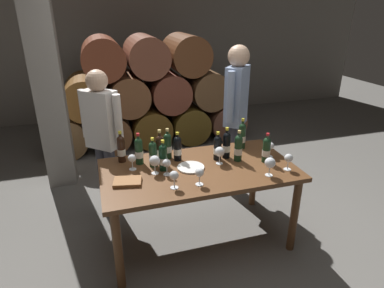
{
  "coord_description": "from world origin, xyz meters",
  "views": [
    {
      "loc": [
        -0.81,
        -2.45,
        2.08
      ],
      "look_at": [
        0.0,
        0.2,
        0.91
      ],
      "focal_mm": 30.68,
      "sensor_mm": 36.0,
      "label": 1
    }
  ],
  "objects_px": {
    "dining_table": "(199,177)",
    "wine_bottle_9": "(242,135)",
    "wine_bottle_1": "(163,157)",
    "wine_glass_8": "(220,152)",
    "serving_plate": "(191,167)",
    "wine_bottle_4": "(160,149)",
    "wine_glass_6": "(270,147)",
    "wine_bottle_0": "(226,145)",
    "wine_glass_0": "(270,163)",
    "wine_bottle_11": "(121,149)",
    "wine_glass_3": "(289,159)",
    "wine_bottle_5": "(218,147)",
    "wine_bottle_10": "(139,151)",
    "wine_glass_5": "(155,161)",
    "wine_bottle_2": "(153,154)",
    "taster_seated_left": "(103,132)",
    "wine_glass_1": "(132,159)",
    "wine_bottle_8": "(238,148)",
    "wine_glass_4": "(167,164)",
    "sommelier_presenting": "(236,107)",
    "wine_bottle_3": "(178,148)",
    "tasting_notebook": "(127,182)",
    "wine_bottle_7": "(168,145)",
    "wine_glass_2": "(174,176)",
    "wine_bottle_6": "(266,149)"
  },
  "relations": [
    {
      "from": "wine_bottle_5",
      "to": "sommelier_presenting",
      "type": "relative_size",
      "value": 0.16
    },
    {
      "from": "wine_glass_0",
      "to": "wine_glass_3",
      "type": "height_order",
      "value": "wine_glass_0"
    },
    {
      "from": "wine_bottle_1",
      "to": "wine_glass_8",
      "type": "bearing_deg",
      "value": -3.18
    },
    {
      "from": "wine_bottle_6",
      "to": "wine_bottle_11",
      "type": "relative_size",
      "value": 0.94
    },
    {
      "from": "wine_bottle_2",
      "to": "wine_glass_5",
      "type": "bearing_deg",
      "value": -95.6
    },
    {
      "from": "wine_glass_3",
      "to": "sommelier_presenting",
      "type": "bearing_deg",
      "value": 93.09
    },
    {
      "from": "wine_bottle_9",
      "to": "wine_glass_1",
      "type": "relative_size",
      "value": 2.17
    },
    {
      "from": "wine_bottle_1",
      "to": "wine_bottle_0",
      "type": "bearing_deg",
      "value": 7.17
    },
    {
      "from": "wine_bottle_10",
      "to": "wine_glass_6",
      "type": "height_order",
      "value": "wine_bottle_10"
    },
    {
      "from": "wine_bottle_0",
      "to": "wine_bottle_7",
      "type": "distance_m",
      "value": 0.55
    },
    {
      "from": "wine_glass_1",
      "to": "tasting_notebook",
      "type": "xyz_separation_m",
      "value": [
        -0.07,
        -0.23,
        -0.09
      ]
    },
    {
      "from": "wine_glass_0",
      "to": "wine_bottle_6",
      "type": "bearing_deg",
      "value": 67.53
    },
    {
      "from": "wine_bottle_4",
      "to": "wine_glass_6",
      "type": "bearing_deg",
      "value": -10.3
    },
    {
      "from": "dining_table",
      "to": "wine_bottle_9",
      "type": "height_order",
      "value": "wine_bottle_9"
    },
    {
      "from": "wine_glass_6",
      "to": "sommelier_presenting",
      "type": "bearing_deg",
      "value": 92.96
    },
    {
      "from": "sommelier_presenting",
      "to": "taster_seated_left",
      "type": "xyz_separation_m",
      "value": [
        -1.45,
        -0.03,
        -0.12
      ]
    },
    {
      "from": "wine_bottle_0",
      "to": "wine_glass_5",
      "type": "xyz_separation_m",
      "value": [
        -0.7,
        -0.12,
        -0.01
      ]
    },
    {
      "from": "wine_bottle_10",
      "to": "wine_glass_1",
      "type": "relative_size",
      "value": 2.05
    },
    {
      "from": "wine_bottle_0",
      "to": "wine_bottle_3",
      "type": "bearing_deg",
      "value": 169.94
    },
    {
      "from": "wine_glass_8",
      "to": "serving_plate",
      "type": "relative_size",
      "value": 0.68
    },
    {
      "from": "wine_bottle_2",
      "to": "taster_seated_left",
      "type": "xyz_separation_m",
      "value": [
        -0.4,
        0.56,
        0.04
      ]
    },
    {
      "from": "wine_bottle_0",
      "to": "serving_plate",
      "type": "bearing_deg",
      "value": -163.24
    },
    {
      "from": "dining_table",
      "to": "wine_glass_8",
      "type": "distance_m",
      "value": 0.29
    },
    {
      "from": "wine_bottle_7",
      "to": "wine_glass_1",
      "type": "distance_m",
      "value": 0.38
    },
    {
      "from": "wine_bottle_8",
      "to": "wine_bottle_1",
      "type": "bearing_deg",
      "value": 178.97
    },
    {
      "from": "wine_bottle_6",
      "to": "wine_glass_6",
      "type": "bearing_deg",
      "value": 42.68
    },
    {
      "from": "wine_bottle_6",
      "to": "wine_glass_5",
      "type": "height_order",
      "value": "wine_bottle_6"
    },
    {
      "from": "wine_bottle_11",
      "to": "wine_glass_3",
      "type": "xyz_separation_m",
      "value": [
        1.36,
        -0.59,
        -0.02
      ]
    },
    {
      "from": "wine_bottle_3",
      "to": "wine_bottle_8",
      "type": "distance_m",
      "value": 0.56
    },
    {
      "from": "wine_glass_1",
      "to": "wine_bottle_0",
      "type": "bearing_deg",
      "value": -0.56
    },
    {
      "from": "wine_bottle_2",
      "to": "dining_table",
      "type": "bearing_deg",
      "value": -22.82
    },
    {
      "from": "wine_glass_0",
      "to": "sommelier_presenting",
      "type": "height_order",
      "value": "sommelier_presenting"
    },
    {
      "from": "wine_glass_8",
      "to": "serving_plate",
      "type": "bearing_deg",
      "value": -178.14
    },
    {
      "from": "wine_bottle_0",
      "to": "wine_glass_0",
      "type": "relative_size",
      "value": 1.83
    },
    {
      "from": "serving_plate",
      "to": "tasting_notebook",
      "type": "bearing_deg",
      "value": -169.28
    },
    {
      "from": "wine_bottle_5",
      "to": "wine_glass_1",
      "type": "distance_m",
      "value": 0.78
    },
    {
      "from": "wine_glass_2",
      "to": "taster_seated_left",
      "type": "bearing_deg",
      "value": 115.96
    },
    {
      "from": "wine_bottle_1",
      "to": "wine_bottle_5",
      "type": "bearing_deg",
      "value": 7.08
    },
    {
      "from": "wine_bottle_7",
      "to": "wine_glass_0",
      "type": "relative_size",
      "value": 1.79
    },
    {
      "from": "wine_bottle_8",
      "to": "wine_glass_6",
      "type": "xyz_separation_m",
      "value": [
        0.32,
        -0.02,
        -0.02
      ]
    },
    {
      "from": "dining_table",
      "to": "serving_plate",
      "type": "height_order",
      "value": "serving_plate"
    },
    {
      "from": "wine_bottle_4",
      "to": "wine_glass_6",
      "type": "height_order",
      "value": "wine_bottle_4"
    },
    {
      "from": "wine_bottle_3",
      "to": "wine_bottle_6",
      "type": "bearing_deg",
      "value": -19.4
    },
    {
      "from": "wine_bottle_9",
      "to": "wine_glass_6",
      "type": "height_order",
      "value": "wine_bottle_9"
    },
    {
      "from": "wine_bottle_1",
      "to": "wine_bottle_2",
      "type": "bearing_deg",
      "value": 124.94
    },
    {
      "from": "wine_bottle_4",
      "to": "wine_glass_8",
      "type": "distance_m",
      "value": 0.54
    },
    {
      "from": "wine_bottle_8",
      "to": "wine_glass_4",
      "type": "distance_m",
      "value": 0.69
    },
    {
      "from": "wine_glass_0",
      "to": "wine_bottle_11",
      "type": "bearing_deg",
      "value": 151.03
    },
    {
      "from": "wine_bottle_10",
      "to": "wine_glass_1",
      "type": "bearing_deg",
      "value": -127.11
    },
    {
      "from": "wine_bottle_5",
      "to": "wine_bottle_10",
      "type": "relative_size",
      "value": 0.93
    }
  ]
}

